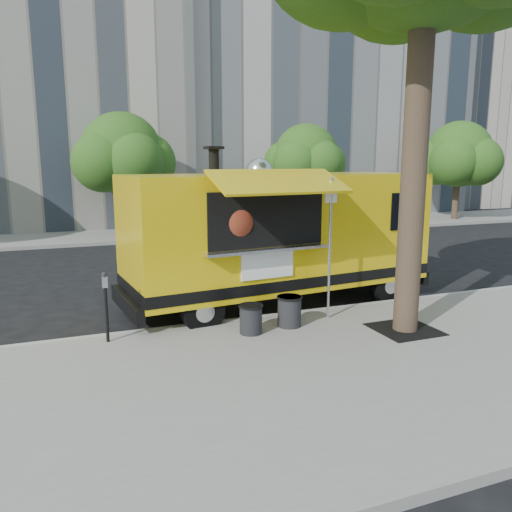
{
  "coord_description": "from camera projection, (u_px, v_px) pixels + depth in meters",
  "views": [
    {
      "loc": [
        -3.63,
        -10.6,
        3.45
      ],
      "look_at": [
        0.49,
        0.0,
        1.3
      ],
      "focal_mm": 35.0,
      "sensor_mm": 36.0,
      "label": 1
    }
  ],
  "objects": [
    {
      "name": "parking_meter",
      "position": [
        106.0,
        299.0,
        9.16
      ],
      "size": [
        0.11,
        0.11,
        1.33
      ],
      "color": "black",
      "rests_on": "sidewalk"
    },
    {
      "name": "ground",
      "position": [
        236.0,
        312.0,
        11.64
      ],
      "size": [
        120.0,
        120.0,
        0.0
      ],
      "primitive_type": "plane",
      "color": "black",
      "rests_on": "ground"
    },
    {
      "name": "sidewalk",
      "position": [
        318.0,
        377.0,
        7.97
      ],
      "size": [
        60.0,
        6.0,
        0.15
      ],
      "primitive_type": "cube",
      "color": "gray",
      "rests_on": "ground"
    },
    {
      "name": "trash_bin_left",
      "position": [
        289.0,
        310.0,
        10.14
      ],
      "size": [
        0.52,
        0.52,
        0.63
      ],
      "color": "black",
      "rests_on": "sidewalk"
    },
    {
      "name": "far_tree_c",
      "position": [
        306.0,
        157.0,
        25.16
      ],
      "size": [
        3.24,
        3.24,
        5.21
      ],
      "color": "#33261C",
      "rests_on": "far_sidewalk"
    },
    {
      "name": "far_tree_d",
      "position": [
        459.0,
        154.0,
        28.87
      ],
      "size": [
        3.78,
        3.78,
        5.64
      ],
      "color": "#33261C",
      "rests_on": "far_sidewalk"
    },
    {
      "name": "curb",
      "position": [
        250.0,
        321.0,
        10.78
      ],
      "size": [
        60.0,
        0.14,
        0.16
      ],
      "primitive_type": "cube",
      "color": "#999993",
      "rests_on": "ground"
    },
    {
      "name": "building_right",
      "position": [
        475.0,
        108.0,
        42.82
      ],
      "size": [
        16.0,
        12.0,
        16.0
      ],
      "primitive_type": "cube",
      "color": "#C0B5A0",
      "rests_on": "ground"
    },
    {
      "name": "far_tree_b",
      "position": [
        122.0,
        153.0,
        22.21
      ],
      "size": [
        3.6,
        3.6,
        5.5
      ],
      "color": "#33261C",
      "rests_on": "far_sidewalk"
    },
    {
      "name": "sign_post",
      "position": [
        330.0,
        240.0,
        10.43
      ],
      "size": [
        0.28,
        0.06,
        3.0
      ],
      "color": "silver",
      "rests_on": "sidewalk"
    },
    {
      "name": "far_sidewalk",
      "position": [
        145.0,
        233.0,
        24.0
      ],
      "size": [
        60.0,
        5.0,
        0.15
      ],
      "primitive_type": "cube",
      "color": "gray",
      "rests_on": "ground"
    },
    {
      "name": "tree_well",
      "position": [
        405.0,
        329.0,
        9.98
      ],
      "size": [
        1.2,
        1.2,
        0.02
      ],
      "primitive_type": "cube",
      "color": "black",
      "rests_on": "sidewalk"
    },
    {
      "name": "building_mid",
      "position": [
        290.0,
        68.0,
        35.13
      ],
      "size": [
        20.0,
        14.0,
        20.0
      ],
      "primitive_type": "cube",
      "color": "#A19A96",
      "rests_on": "ground"
    },
    {
      "name": "food_truck",
      "position": [
        279.0,
        234.0,
        11.9
      ],
      "size": [
        7.79,
        4.11,
        3.76
      ],
      "rotation": [
        0.0,
        0.0,
        0.1
      ],
      "color": "#D8B40B",
      "rests_on": "ground"
    },
    {
      "name": "trash_bin_right",
      "position": [
        251.0,
        318.0,
        9.72
      ],
      "size": [
        0.48,
        0.48,
        0.57
      ],
      "color": "black",
      "rests_on": "sidewalk"
    }
  ]
}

